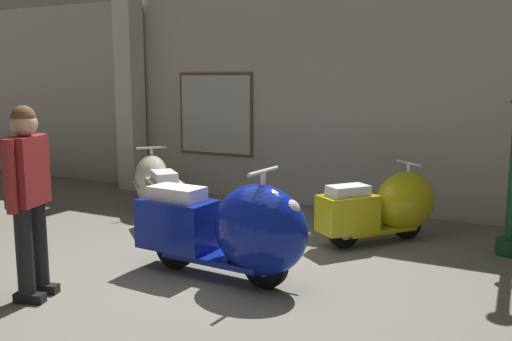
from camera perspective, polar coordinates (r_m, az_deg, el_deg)
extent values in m
plane|color=slate|center=(5.57, -4.66, -10.88)|extent=(60.00, 60.00, 0.00)
cube|color=#ADA89E|center=(8.46, 8.49, 7.20)|extent=(18.00, 0.20, 3.25)
cube|color=brown|center=(9.29, -4.09, 5.66)|extent=(1.37, 0.03, 1.33)
cube|color=#B2B2AD|center=(9.27, -4.15, 5.65)|extent=(1.29, 0.01, 1.25)
cube|color=beige|center=(10.02, -12.54, 7.39)|extent=(0.36, 0.36, 3.25)
cylinder|color=black|center=(8.30, -10.35, -2.86)|extent=(0.34, 0.31, 0.39)
cylinder|color=silver|center=(8.30, -10.35, -2.86)|extent=(0.19, 0.18, 0.17)
cylinder|color=black|center=(7.42, -9.07, -4.28)|extent=(0.34, 0.31, 0.39)
cylinder|color=silver|center=(7.42, -9.07, -4.28)|extent=(0.19, 0.18, 0.17)
cube|color=beige|center=(7.87, -9.74, -3.67)|extent=(0.92, 0.87, 0.05)
ellipsoid|color=beige|center=(8.20, -10.34, -1.04)|extent=(0.94, 0.92, 0.74)
cube|color=beige|center=(7.41, -9.17, -2.61)|extent=(0.75, 0.73, 0.43)
cube|color=silver|center=(7.36, -9.23, -0.54)|extent=(0.53, 0.51, 0.12)
sphere|color=silver|center=(8.44, -10.71, 0.62)|extent=(0.15, 0.15, 0.15)
cylinder|color=silver|center=(8.18, -10.45, 1.32)|extent=(0.04, 0.04, 0.27)
cylinder|color=silver|center=(8.16, -10.48, 2.26)|extent=(0.30, 0.34, 0.03)
cube|color=silver|center=(8.17, -12.03, -1.48)|extent=(0.50, 0.44, 0.02)
cylinder|color=black|center=(5.28, 0.93, -9.42)|extent=(0.45, 0.11, 0.45)
cylinder|color=silver|center=(5.28, 0.93, -9.42)|extent=(0.21, 0.12, 0.20)
cylinder|color=black|center=(5.87, -8.16, -7.59)|extent=(0.45, 0.11, 0.45)
cylinder|color=silver|center=(5.87, -8.16, -7.59)|extent=(0.21, 0.12, 0.20)
cube|color=navy|center=(5.57, -3.86, -8.70)|extent=(1.08, 0.46, 0.06)
ellipsoid|color=navy|center=(5.22, 0.41, -5.99)|extent=(0.97, 0.63, 0.85)
cube|color=navy|center=(5.77, -7.87, -5.33)|extent=(0.79, 0.49, 0.49)
cube|color=silver|center=(5.70, -7.94, -2.27)|extent=(0.55, 0.34, 0.13)
sphere|color=silver|center=(5.01, 3.51, -3.89)|extent=(0.17, 0.17, 0.17)
cylinder|color=silver|center=(5.11, 0.74, -1.81)|extent=(0.05, 0.05, 0.31)
cylinder|color=silver|center=(5.09, 0.74, -0.07)|extent=(0.06, 0.49, 0.04)
cube|color=silver|center=(5.47, 1.95, -5.88)|extent=(0.75, 0.05, 0.03)
cylinder|color=black|center=(7.09, 14.98, -5.15)|extent=(0.29, 0.35, 0.38)
cylinder|color=silver|center=(7.09, 14.98, -5.15)|extent=(0.18, 0.19, 0.17)
cylinder|color=black|center=(6.56, 8.86, -6.09)|extent=(0.29, 0.35, 0.38)
cylinder|color=silver|center=(6.56, 8.86, -6.09)|extent=(0.18, 0.19, 0.17)
cube|color=gold|center=(6.82, 12.04, -5.76)|extent=(0.82, 0.93, 0.05)
ellipsoid|color=gold|center=(7.00, 14.78, -3.04)|extent=(0.88, 0.94, 0.72)
cube|color=gold|center=(6.53, 9.18, -4.28)|extent=(0.69, 0.75, 0.42)
cube|color=silver|center=(6.48, 9.24, -1.99)|extent=(0.49, 0.52, 0.11)
sphere|color=silver|center=(7.13, 16.50, -1.27)|extent=(0.14, 0.14, 0.14)
cylinder|color=silver|center=(6.96, 15.07, -0.35)|extent=(0.04, 0.04, 0.27)
cylinder|color=silver|center=(6.94, 15.12, 0.74)|extent=(0.35, 0.28, 0.03)
cube|color=silver|center=(7.19, 13.54, -3.05)|extent=(0.40, 0.52, 0.02)
cylinder|color=#144728|center=(6.86, 24.08, -7.00)|extent=(0.28, 0.28, 0.18)
cube|color=black|center=(5.39, -21.79, -11.80)|extent=(0.28, 0.18, 0.08)
cylinder|color=black|center=(5.26, -22.28, -7.07)|extent=(0.14, 0.14, 0.84)
cube|color=black|center=(5.57, -20.54, -11.04)|extent=(0.28, 0.18, 0.08)
cylinder|color=black|center=(5.44, -21.00, -6.45)|extent=(0.14, 0.14, 0.84)
cube|color=maroon|center=(5.21, -22.04, -0.03)|extent=(0.31, 0.43, 0.59)
cylinder|color=maroon|center=(5.02, -23.50, -0.58)|extent=(0.09, 0.09, 0.61)
cylinder|color=maroon|center=(5.42, -20.68, 0.26)|extent=(0.09, 0.09, 0.61)
sphere|color=tan|center=(5.17, -22.31, 4.39)|extent=(0.23, 0.23, 0.23)
sphere|color=brown|center=(5.17, -22.35, 4.94)|extent=(0.21, 0.21, 0.21)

